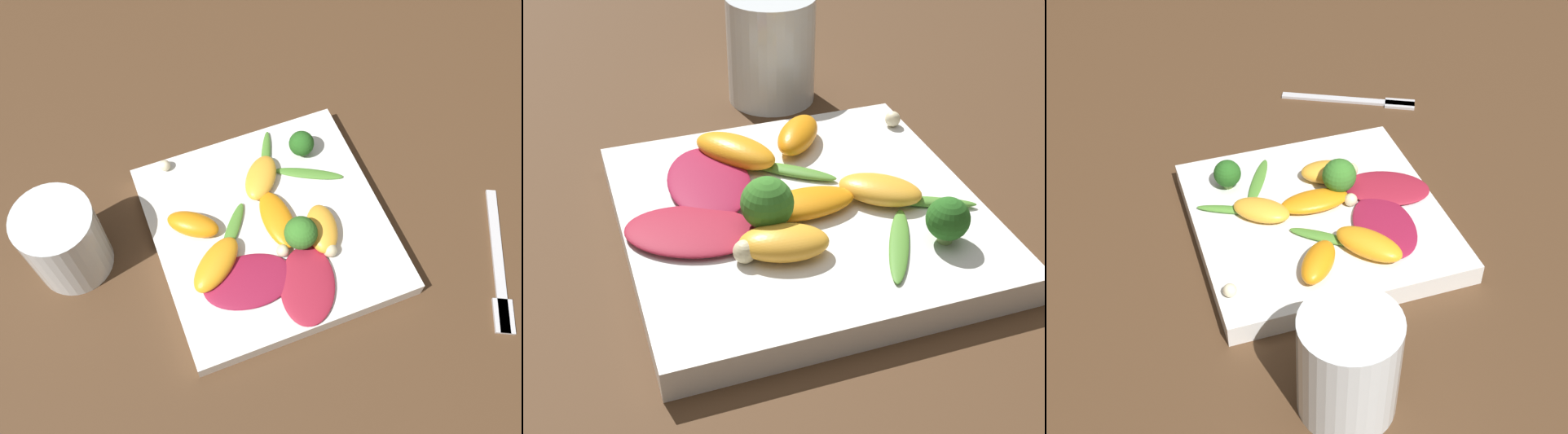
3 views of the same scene
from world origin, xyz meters
The scene contains 19 objects.
ground_plane centered at (0.00, 0.00, 0.00)m, with size 2.40×2.40×0.00m, color #4C331E.
plate centered at (0.00, 0.00, 0.01)m, with size 0.25×0.25×0.02m.
drinking_glass centered at (0.21, -0.05, 0.05)m, with size 0.08×0.08×0.10m.
fork centered at (-0.22, 0.14, 0.00)m, with size 0.09×0.16×0.01m.
radicchio_leaf_0 centered at (0.05, 0.06, 0.03)m, with size 0.10×0.07×0.01m.
radicchio_leaf_1 centered at (-0.01, 0.08, 0.03)m, with size 0.09×0.11×0.01m.
orange_segment_0 centered at (0.08, -0.03, 0.03)m, with size 0.06×0.06×0.02m.
orange_segment_1 centered at (-0.01, 0.00, 0.03)m, with size 0.03×0.07×0.02m.
orange_segment_2 centered at (-0.01, -0.06, 0.03)m, with size 0.06×0.07×0.02m.
orange_segment_3 centered at (-0.05, 0.03, 0.03)m, with size 0.05×0.07×0.02m.
orange_segment_4 centered at (0.07, 0.03, 0.03)m, with size 0.08×0.07×0.02m.
broccoli_floret_0 centered at (-0.02, 0.03, 0.05)m, with size 0.04×0.04×0.04m.
broccoli_floret_1 centered at (-0.07, -0.08, 0.04)m, with size 0.03×0.03×0.03m.
arugula_sprig_0 centered at (0.04, -0.01, 0.03)m, with size 0.05×0.06×0.01m.
arugula_sprig_1 centered at (-0.03, -0.08, 0.03)m, with size 0.04×0.07×0.01m.
arugula_sprig_2 centered at (-0.07, -0.05, 0.02)m, with size 0.08×0.05×0.00m.
macadamia_nut_0 centered at (0.09, -0.11, 0.03)m, with size 0.01×0.01×0.01m.
macadamia_nut_1 centered at (0.00, 0.04, 0.03)m, with size 0.01×0.01×0.01m.
macadamia_nut_2 centered at (-0.05, 0.05, 0.03)m, with size 0.02×0.02×0.02m.
Camera 1 is at (0.12, 0.29, 0.62)m, focal length 42.00 mm.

